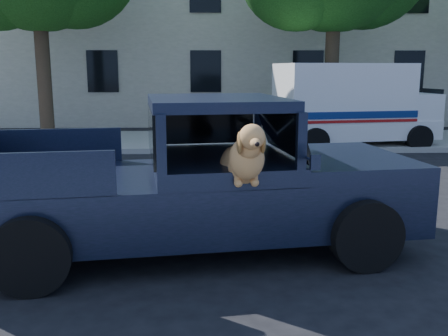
# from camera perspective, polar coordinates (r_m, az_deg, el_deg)

# --- Properties ---
(ground) EXTENTS (120.00, 120.00, 0.00)m
(ground) POSITION_cam_1_polar(r_m,az_deg,el_deg) (6.82, -11.61, -8.57)
(ground) COLOR black
(ground) RESTS_ON ground
(far_sidewalk) EXTENTS (60.00, 4.00, 0.15)m
(far_sidewalk) POSITION_cam_1_polar(r_m,az_deg,el_deg) (15.72, -5.85, 3.09)
(far_sidewalk) COLOR gray
(far_sidewalk) RESTS_ON ground
(lane_stripes) EXTENTS (21.60, 0.14, 0.01)m
(lane_stripes) POSITION_cam_1_polar(r_m,az_deg,el_deg) (10.01, 3.17, -1.94)
(lane_stripes) COLOR silver
(lane_stripes) RESTS_ON ground
(building_main) EXTENTS (26.00, 6.00, 9.00)m
(building_main) POSITION_cam_1_polar(r_m,az_deg,el_deg) (22.99, 3.15, 16.75)
(building_main) COLOR beige
(building_main) RESTS_ON ground
(pickup_truck) EXTENTS (5.68, 3.04, 1.94)m
(pickup_truck) POSITION_cam_1_polar(r_m,az_deg,el_deg) (6.36, -4.00, -3.60)
(pickup_truck) COLOR black
(pickup_truck) RESTS_ON ground
(mail_truck) EXTENTS (4.74, 2.90, 2.44)m
(mail_truck) POSITION_cam_1_polar(r_m,az_deg,el_deg) (15.09, 14.34, 6.26)
(mail_truck) COLOR silver
(mail_truck) RESTS_ON ground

